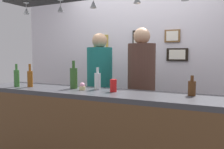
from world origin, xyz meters
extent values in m
cube|color=silver|center=(0.00, 1.10, 1.30)|extent=(4.40, 0.06, 2.60)
cube|color=#38383D|center=(0.00, -0.35, 1.02)|extent=(2.70, 0.55, 0.04)
cylinder|color=silver|center=(-0.89, -0.33, 2.00)|extent=(0.06, 0.06, 0.00)
cylinder|color=silver|center=(-0.89, -0.33, 1.97)|extent=(0.01, 0.01, 0.06)
cone|color=silver|center=(-0.89, -0.33, 1.91)|extent=(0.07, 0.07, 0.08)
cylinder|color=silver|center=(-0.45, -0.27, 2.00)|extent=(0.06, 0.06, 0.00)
cylinder|color=silver|center=(-0.45, -0.27, 1.97)|extent=(0.01, 0.01, 0.06)
cone|color=silver|center=(-0.45, -0.27, 1.91)|extent=(0.07, 0.07, 0.08)
cone|color=silver|center=(-0.01, -0.31, 1.91)|extent=(0.07, 0.07, 0.08)
cube|color=#2D334C|center=(-0.32, 0.39, 0.40)|extent=(0.17, 0.18, 0.80)
cylinder|color=#1E7A75|center=(-0.32, 0.39, 1.15)|extent=(0.34, 0.34, 0.70)
sphere|color=tan|center=(-0.32, 0.39, 1.59)|extent=(0.20, 0.20, 0.20)
cube|color=#2D334C|center=(0.26, 0.39, 0.41)|extent=(0.17, 0.18, 0.82)
cylinder|color=brown|center=(0.26, 0.39, 1.18)|extent=(0.34, 0.34, 0.72)
sphere|color=tan|center=(0.26, 0.39, 1.63)|extent=(0.20, 0.20, 0.20)
cylinder|color=silver|center=(0.00, -0.24, 1.13)|extent=(0.06, 0.06, 0.17)
cylinder|color=silver|center=(0.00, -0.24, 1.24)|extent=(0.03, 0.03, 0.06)
cylinder|color=#336B2D|center=(-0.93, -0.47, 1.14)|extent=(0.06, 0.06, 0.19)
cylinder|color=#336B2D|center=(-0.93, -0.47, 1.27)|extent=(0.03, 0.03, 0.07)
cylinder|color=#2D5623|center=(-0.26, -0.30, 1.15)|extent=(0.08, 0.08, 0.22)
cylinder|color=#2D5623|center=(-0.26, -0.30, 1.30)|extent=(0.03, 0.03, 0.08)
cylinder|color=#512D14|center=(0.94, -0.22, 1.11)|extent=(0.07, 0.07, 0.13)
cylinder|color=#512D14|center=(0.94, -0.22, 1.20)|extent=(0.03, 0.03, 0.05)
cylinder|color=brown|center=(-0.78, -0.41, 1.13)|extent=(0.06, 0.06, 0.18)
cylinder|color=brown|center=(-0.78, -0.41, 1.26)|extent=(0.03, 0.03, 0.08)
cylinder|color=red|center=(0.22, -0.32, 1.10)|extent=(0.07, 0.07, 0.12)
cylinder|color=beige|center=(-0.11, -0.36, 1.06)|extent=(0.06, 0.06, 0.04)
sphere|color=pink|center=(-0.11, -0.36, 1.09)|extent=(0.05, 0.05, 0.05)
cube|color=black|center=(0.56, 1.06, 1.41)|extent=(0.30, 0.02, 0.18)
cube|color=white|center=(0.56, 1.05, 1.41)|extent=(0.23, 0.01, 0.14)
cube|color=#B29338|center=(-0.68, 1.06, 1.56)|extent=(0.26, 0.02, 0.34)
cube|color=white|center=(-0.68, 1.05, 1.56)|extent=(0.20, 0.01, 0.26)
cube|color=brown|center=(0.49, 1.06, 1.68)|extent=(0.22, 0.02, 0.18)
cube|color=white|center=(0.49, 1.05, 1.68)|extent=(0.17, 0.01, 0.14)
cube|color=black|center=(-0.03, 1.06, 1.65)|extent=(0.18, 0.02, 0.26)
cube|color=white|center=(-0.03, 1.05, 1.65)|extent=(0.14, 0.01, 0.20)
camera|label=1|loc=(1.23, -2.41, 1.40)|focal=38.34mm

